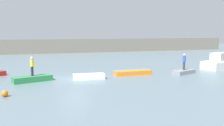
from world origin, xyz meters
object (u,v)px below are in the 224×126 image
(person_yellow_shirt, at_px, (32,65))
(rowboat_grey, at_px, (184,72))
(rowboat_green, at_px, (33,79))
(rowboat_white, at_px, (89,77))
(person_blue_shirt, at_px, (184,61))
(motorboat, at_px, (221,63))
(mooring_buoy, at_px, (5,93))
(rowboat_orange, at_px, (133,72))

(person_yellow_shirt, bearing_deg, rowboat_grey, -2.26)
(rowboat_green, bearing_deg, rowboat_white, -21.58)
(rowboat_green, height_order, rowboat_grey, rowboat_green)
(person_yellow_shirt, bearing_deg, person_blue_shirt, -2.26)
(motorboat, distance_m, mooring_buoy, 23.85)
(motorboat, distance_m, rowboat_orange, 11.66)
(motorboat, distance_m, rowboat_green, 21.37)
(rowboat_orange, xyz_separation_m, person_blue_shirt, (5.23, -1.18, 1.13))
(rowboat_green, distance_m, rowboat_orange, 9.71)
(rowboat_white, xyz_separation_m, mooring_buoy, (-6.69, -4.32, -0.01))
(rowboat_green, distance_m, rowboat_white, 4.97)
(motorboat, bearing_deg, rowboat_orange, -176.20)
(rowboat_green, distance_m, person_blue_shirt, 14.98)
(motorboat, distance_m, person_blue_shirt, 6.72)
(motorboat, relative_size, person_yellow_shirt, 3.32)
(rowboat_green, xyz_separation_m, person_blue_shirt, (14.92, -0.59, 1.09))
(rowboat_green, height_order, person_yellow_shirt, person_yellow_shirt)
(rowboat_white, relative_size, rowboat_grey, 1.09)
(person_blue_shirt, bearing_deg, rowboat_white, 178.96)
(rowboat_orange, relative_size, person_yellow_shirt, 2.23)
(rowboat_green, height_order, rowboat_white, rowboat_green)
(motorboat, bearing_deg, rowboat_grey, -163.05)
(rowboat_orange, xyz_separation_m, person_yellow_shirt, (-9.70, -0.59, 1.24))
(rowboat_white, xyz_separation_m, rowboat_grey, (9.97, -0.18, -0.03))
(motorboat, bearing_deg, person_blue_shirt, -163.05)
(rowboat_grey, xyz_separation_m, person_yellow_shirt, (-14.92, 0.59, 1.25))
(rowboat_white, relative_size, person_yellow_shirt, 1.70)
(mooring_buoy, bearing_deg, rowboat_green, 69.88)
(rowboat_orange, height_order, mooring_buoy, mooring_buoy)
(rowboat_orange, bearing_deg, person_yellow_shirt, -177.55)
(rowboat_green, height_order, mooring_buoy, rowboat_green)
(rowboat_white, height_order, person_blue_shirt, person_blue_shirt)
(rowboat_white, relative_size, person_blue_shirt, 1.71)
(rowboat_green, xyz_separation_m, person_yellow_shirt, (0.00, 0.00, 1.20))
(rowboat_green, relative_size, rowboat_white, 1.15)
(motorboat, bearing_deg, mooring_buoy, -165.20)
(motorboat, distance_m, person_yellow_shirt, 21.38)
(rowboat_grey, bearing_deg, rowboat_green, 157.34)
(person_yellow_shirt, bearing_deg, motorboat, 3.65)
(mooring_buoy, bearing_deg, rowboat_orange, 24.96)
(rowboat_white, bearing_deg, person_yellow_shirt, -179.17)
(rowboat_white, relative_size, mooring_buoy, 6.30)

